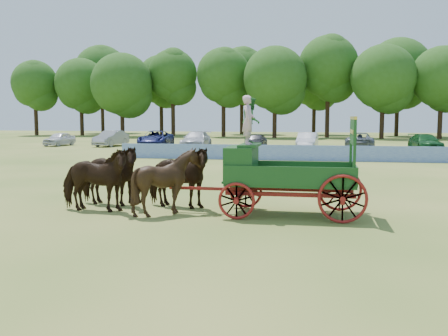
% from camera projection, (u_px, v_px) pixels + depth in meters
% --- Properties ---
extents(ground, '(160.00, 160.00, 0.00)m').
position_uv_depth(ground, '(320.00, 210.00, 16.01)').
color(ground, tan).
rests_on(ground, ground).
extents(horse_lead_left, '(2.43, 1.15, 2.03)m').
position_uv_depth(horse_lead_left, '(94.00, 180.00, 15.64)').
color(horse_lead_left, '#311F0D').
rests_on(horse_lead_left, ground).
extents(horse_lead_right, '(2.54, 1.42, 2.03)m').
position_uv_depth(horse_lead_right, '(108.00, 176.00, 16.72)').
color(horse_lead_right, '#311F0D').
rests_on(horse_lead_right, ground).
extents(horse_wheel_left, '(1.88, 1.68, 2.04)m').
position_uv_depth(horse_wheel_left, '(167.00, 181.00, 15.20)').
color(horse_wheel_left, '#311F0D').
rests_on(horse_wheel_left, ground).
extents(horse_wheel_right, '(2.58, 1.54, 2.03)m').
position_uv_depth(horse_wheel_right, '(177.00, 177.00, 16.28)').
color(horse_wheel_right, '#311F0D').
rests_on(horse_wheel_right, ground).
extents(farm_dray, '(6.00, 2.00, 3.61)m').
position_uv_depth(farm_dray, '(267.00, 164.00, 15.16)').
color(farm_dray, maroon).
rests_on(farm_dray, ground).
extents(sponsor_banner, '(26.00, 0.08, 1.05)m').
position_uv_depth(sponsor_banner, '(304.00, 153.00, 33.74)').
color(sponsor_banner, '#1F43AA').
rests_on(sponsor_banner, ground).
extents(parked_cars, '(52.54, 7.45, 1.60)m').
position_uv_depth(parked_cars, '(316.00, 141.00, 45.36)').
color(parked_cars, silver).
rests_on(parked_cars, ground).
extents(treeline, '(88.85, 23.81, 15.54)m').
position_uv_depth(treeline, '(289.00, 76.00, 74.08)').
color(treeline, '#382314').
rests_on(treeline, ground).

